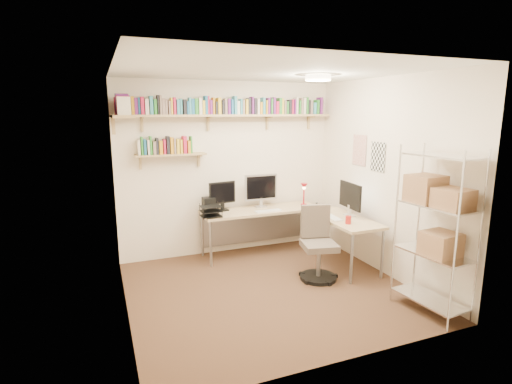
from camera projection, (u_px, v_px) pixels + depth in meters
ground at (269, 289)px, 4.73m from camera, size 3.20×3.20×0.00m
room_shell at (270, 160)px, 4.43m from camera, size 3.24×3.04×2.52m
wall_shelves at (203, 115)px, 5.37m from camera, size 3.12×1.09×0.80m
corner_desk at (274, 212)px, 5.66m from camera, size 2.05×1.72×1.17m
office_chair at (318, 248)px, 5.01m from camera, size 0.49×0.50×0.92m
wire_rack at (437, 215)px, 4.02m from camera, size 0.43×0.78×1.74m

